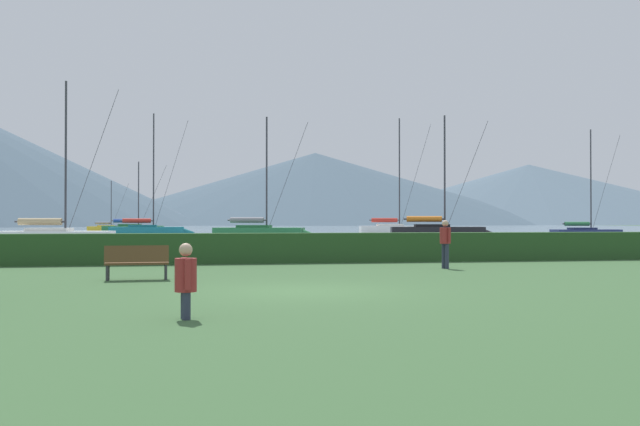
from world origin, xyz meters
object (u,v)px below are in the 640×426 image
(sailboat_slip_4, at_px, (438,232))
(park_bench_under_tree, at_px, (137,261))
(sailboat_slip_0, at_px, (395,230))
(sailboat_slip_3, at_px, (134,229))
(sailboat_slip_6, at_px, (148,231))
(sailboat_slip_8, at_px, (58,238))
(person_standing_walker, at_px, (445,240))
(sailboat_slip_11, at_px, (261,233))
(sailboat_slip_5, at_px, (109,229))
(sailboat_slip_1, at_px, (587,233))
(person_seated_viewer, at_px, (186,277))

(sailboat_slip_4, bearing_deg, park_bench_under_tree, -108.71)
(sailboat_slip_4, relative_size, park_bench_under_tree, 5.95)
(sailboat_slip_0, height_order, sailboat_slip_3, sailboat_slip_0)
(sailboat_slip_4, xyz_separation_m, sailboat_slip_6, (-23.81, 14.47, -0.03))
(sailboat_slip_8, bearing_deg, person_standing_walker, -45.62)
(sailboat_slip_0, distance_m, sailboat_slip_4, 17.42)
(sailboat_slip_11, bearing_deg, sailboat_slip_6, 143.56)
(sailboat_slip_6, relative_size, park_bench_under_tree, 6.95)
(sailboat_slip_11, xyz_separation_m, park_bench_under_tree, (-6.88, -35.76, -0.14))
(sailboat_slip_8, distance_m, person_standing_walker, 26.63)
(sailboat_slip_0, height_order, sailboat_slip_6, sailboat_slip_0)
(sailboat_slip_3, height_order, sailboat_slip_6, sailboat_slip_6)
(sailboat_slip_5, bearing_deg, sailboat_slip_4, -43.57)
(sailboat_slip_1, bearing_deg, sailboat_slip_5, 137.44)
(person_seated_viewer, bearing_deg, sailboat_slip_0, 62.54)
(sailboat_slip_0, distance_m, sailboat_slip_1, 20.17)
(sailboat_slip_1, xyz_separation_m, person_seated_viewer, (-34.10, -43.78, 0.12))
(sailboat_slip_6, distance_m, sailboat_slip_11, 15.95)
(sailboat_slip_1, relative_size, park_bench_under_tree, 5.63)
(sailboat_slip_1, xyz_separation_m, sailboat_slip_8, (-41.86, -11.96, 0.07))
(sailboat_slip_5, xyz_separation_m, sailboat_slip_8, (4.14, -62.18, 0.10))
(sailboat_slip_0, xyz_separation_m, person_standing_walker, (-12.76, -48.62, 0.26))
(sailboat_slip_1, bearing_deg, sailboat_slip_4, -168.16)
(park_bench_under_tree, bearing_deg, sailboat_slip_3, 92.47)
(sailboat_slip_8, bearing_deg, sailboat_slip_5, 100.34)
(sailboat_slip_4, xyz_separation_m, sailboat_slip_5, (-31.73, 51.94, -0.17))
(sailboat_slip_1, relative_size, person_standing_walker, 5.87)
(person_seated_viewer, bearing_deg, sailboat_slip_11, 75.12)
(sailboat_slip_6, height_order, sailboat_slip_11, sailboat_slip_6)
(park_bench_under_tree, bearing_deg, sailboat_slip_8, 102.87)
(sailboat_slip_5, distance_m, sailboat_slip_6, 38.29)
(sailboat_slip_3, height_order, sailboat_slip_4, sailboat_slip_4)
(sailboat_slip_11, height_order, park_bench_under_tree, sailboat_slip_11)
(sailboat_slip_1, relative_size, sailboat_slip_11, 0.97)
(sailboat_slip_3, bearing_deg, sailboat_slip_1, -33.12)
(sailboat_slip_8, distance_m, park_bench_under_tree, 24.71)
(sailboat_slip_3, relative_size, park_bench_under_tree, 5.08)
(sailboat_slip_4, bearing_deg, person_seated_viewer, -102.09)
(sailboat_slip_3, relative_size, person_seated_viewer, 6.99)
(sailboat_slip_3, bearing_deg, sailboat_slip_11, -64.81)
(sailboat_slip_4, xyz_separation_m, sailboat_slip_11, (-14.32, 1.65, -0.03))
(sailboat_slip_5, distance_m, person_seated_viewer, 94.75)
(sailboat_slip_4, height_order, person_standing_walker, sailboat_slip_4)
(sailboat_slip_3, distance_m, sailboat_slip_11, 32.28)
(sailboat_slip_0, xyz_separation_m, sailboat_slip_5, (-33.24, 34.59, -0.17))
(sailboat_slip_5, xyz_separation_m, person_standing_walker, (20.48, -83.21, 0.44))
(person_seated_viewer, bearing_deg, sailboat_slip_3, 87.45)
(sailboat_slip_0, bearing_deg, sailboat_slip_6, -165.86)
(sailboat_slip_1, xyz_separation_m, person_standing_walker, (-25.52, -32.99, 0.41))
(sailboat_slip_0, relative_size, person_seated_viewer, 10.07)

